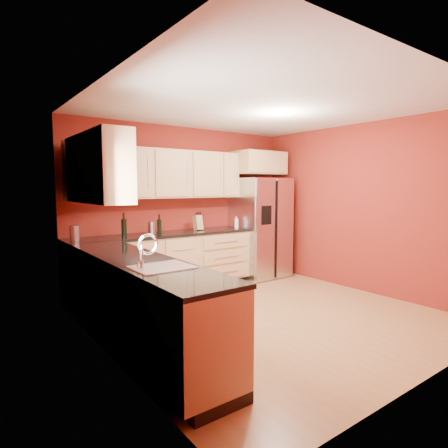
{
  "coord_description": "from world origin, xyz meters",
  "views": [
    {
      "loc": [
        -3.16,
        -3.42,
        1.63
      ],
      "look_at": [
        0.01,
        0.9,
        1.09
      ],
      "focal_mm": 30.0,
      "sensor_mm": 36.0,
      "label": 1
    }
  ],
  "objects_px": {
    "wine_bottle_a": "(124,224)",
    "soap_dispenser": "(236,222)",
    "refrigerator": "(260,228)",
    "knife_block": "(198,223)",
    "canister_left": "(75,233)"
  },
  "relations": [
    {
      "from": "canister_left",
      "to": "wine_bottle_a",
      "type": "xyz_separation_m",
      "value": [
        0.69,
        0.02,
        0.07
      ]
    },
    {
      "from": "wine_bottle_a",
      "to": "knife_block",
      "type": "xyz_separation_m",
      "value": [
        1.26,
        0.02,
        -0.05
      ]
    },
    {
      "from": "knife_block",
      "to": "soap_dispenser",
      "type": "distance_m",
      "value": 0.71
    },
    {
      "from": "refrigerator",
      "to": "soap_dispenser",
      "type": "relative_size",
      "value": 9.02
    },
    {
      "from": "refrigerator",
      "to": "knife_block",
      "type": "xyz_separation_m",
      "value": [
        -1.25,
        0.12,
        0.15
      ]
    },
    {
      "from": "refrigerator",
      "to": "soap_dispenser",
      "type": "height_order",
      "value": "refrigerator"
    },
    {
      "from": "refrigerator",
      "to": "soap_dispenser",
      "type": "xyz_separation_m",
      "value": [
        -0.55,
        -0.01,
        0.13
      ]
    },
    {
      "from": "refrigerator",
      "to": "wine_bottle_a",
      "type": "height_order",
      "value": "refrigerator"
    },
    {
      "from": "knife_block",
      "to": "soap_dispenser",
      "type": "relative_size",
      "value": 1.21
    },
    {
      "from": "refrigerator",
      "to": "wine_bottle_a",
      "type": "bearing_deg",
      "value": 177.78
    },
    {
      "from": "knife_block",
      "to": "soap_dispenser",
      "type": "xyz_separation_m",
      "value": [
        0.7,
        -0.13,
        -0.02
      ]
    },
    {
      "from": "wine_bottle_a",
      "to": "soap_dispenser",
      "type": "distance_m",
      "value": 1.97
    },
    {
      "from": "wine_bottle_a",
      "to": "soap_dispenser",
      "type": "bearing_deg",
      "value": -3.12
    },
    {
      "from": "canister_left",
      "to": "refrigerator",
      "type": "bearing_deg",
      "value": -1.48
    },
    {
      "from": "knife_block",
      "to": "refrigerator",
      "type": "bearing_deg",
      "value": -8.86
    }
  ]
}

